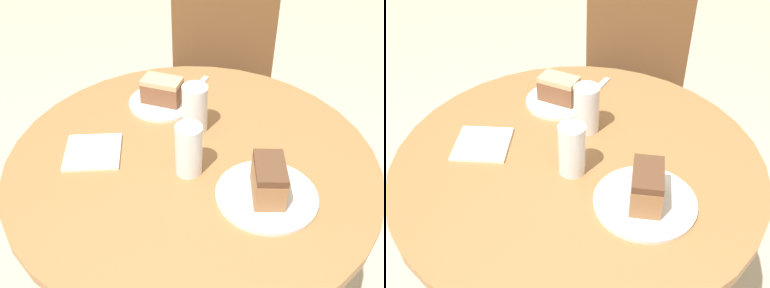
% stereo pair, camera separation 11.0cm
% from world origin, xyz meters
% --- Properties ---
extents(table, '(0.93, 0.93, 0.77)m').
position_xyz_m(table, '(0.00, 0.00, 0.58)').
color(table, '#9E6B3D').
rests_on(table, ground_plane).
extents(chair, '(0.53, 0.49, 1.00)m').
position_xyz_m(chair, '(-0.02, 0.81, 0.52)').
color(chair, brown).
rests_on(chair, ground_plane).
extents(plate_near, '(0.20, 0.20, 0.01)m').
position_xyz_m(plate_near, '(-0.12, 0.22, 0.77)').
color(plate_near, silver).
rests_on(plate_near, table).
extents(plate_far, '(0.23, 0.23, 0.01)m').
position_xyz_m(plate_far, '(0.19, -0.12, 0.77)').
color(plate_far, silver).
rests_on(plate_far, table).
extents(cake_slice_near, '(0.12, 0.08, 0.07)m').
position_xyz_m(cake_slice_near, '(-0.12, 0.22, 0.81)').
color(cake_slice_near, brown).
rests_on(cake_slice_near, plate_near).
extents(cake_slice_far, '(0.08, 0.12, 0.09)m').
position_xyz_m(cake_slice_far, '(0.19, -0.12, 0.82)').
color(cake_slice_far, '#9E6B42').
rests_on(cake_slice_far, plate_far).
extents(glass_lemonade, '(0.07, 0.07, 0.13)m').
position_xyz_m(glass_lemonade, '(-0.01, 0.12, 0.83)').
color(glass_lemonade, beige).
rests_on(glass_lemonade, table).
extents(glass_water, '(0.06, 0.06, 0.13)m').
position_xyz_m(glass_water, '(0.00, -0.05, 0.82)').
color(glass_water, silver).
rests_on(glass_water, table).
extents(napkin_stack, '(0.16, 0.16, 0.01)m').
position_xyz_m(napkin_stack, '(-0.25, -0.02, 0.77)').
color(napkin_stack, white).
rests_on(napkin_stack, table).
extents(fork, '(0.06, 0.16, 0.00)m').
position_xyz_m(fork, '(-0.03, 0.31, 0.77)').
color(fork, silver).
rests_on(fork, table).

